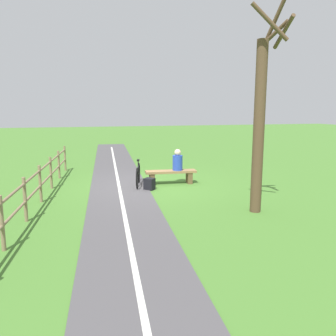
% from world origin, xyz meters
% --- Properties ---
extents(ground_plane, '(80.00, 80.00, 0.00)m').
position_xyz_m(ground_plane, '(0.00, 0.00, 0.00)').
color(ground_plane, '#477A2D').
extents(paved_path, '(5.09, 36.02, 0.02)m').
position_xyz_m(paved_path, '(1.31, 4.00, 0.01)').
color(paved_path, '#4C494C').
rests_on(paved_path, ground_plane).
extents(path_centre_line, '(2.96, 31.88, 0.00)m').
position_xyz_m(path_centre_line, '(1.31, 4.00, 0.02)').
color(path_centre_line, silver).
rests_on(path_centre_line, paved_path).
extents(bench, '(1.79, 0.59, 0.47)m').
position_xyz_m(bench, '(-0.85, 0.02, 0.33)').
color(bench, '#937047').
rests_on(bench, ground_plane).
extents(person_seated, '(0.37, 0.37, 0.74)m').
position_xyz_m(person_seated, '(-1.09, 0.05, 0.79)').
color(person_seated, '#2847B7').
rests_on(person_seated, bench).
extents(bicycle, '(0.45, 1.61, 0.87)m').
position_xyz_m(bicycle, '(0.29, -0.04, 0.37)').
color(bicycle, black).
rests_on(bicycle, ground_plane).
extents(backpack, '(0.40, 0.40, 0.38)m').
position_xyz_m(backpack, '(0.05, 0.68, 0.19)').
color(backpack, black).
rests_on(backpack, ground_plane).
extents(fence_roadside, '(1.21, 9.97, 1.04)m').
position_xyz_m(fence_roadside, '(3.29, 1.29, 0.62)').
color(fence_roadside, '#847051').
rests_on(fence_roadside, ground_plane).
extents(tree_by_path, '(1.16, 1.14, 5.28)m').
position_xyz_m(tree_by_path, '(-2.05, 3.70, 2.37)').
color(tree_by_path, brown).
rests_on(tree_by_path, ground_plane).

